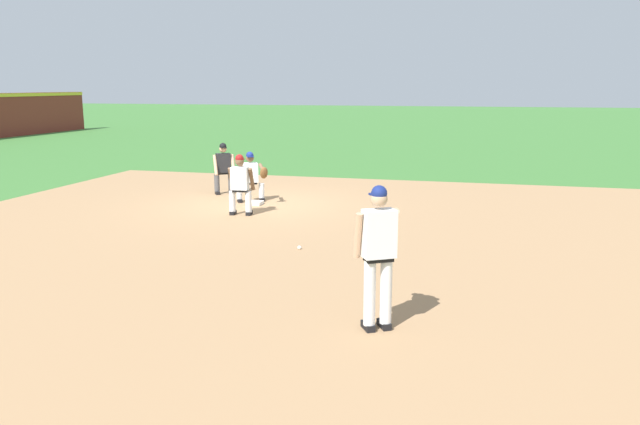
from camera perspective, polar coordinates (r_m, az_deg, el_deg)
ground_plane at (r=16.33m, az=-5.97°, el=0.72°), size 160.00×160.00×0.00m
infield_dirt_patch at (r=12.11m, az=-2.30°, el=-3.03°), size 18.00×18.00×0.01m
first_base_bag at (r=16.32m, az=-5.97°, el=0.87°), size 0.38×0.38×0.09m
baseball at (r=11.82m, az=-1.90°, el=-3.23°), size 0.07×0.07×0.07m
pitcher at (r=7.81m, az=5.38°, el=-3.30°), size 0.84×0.58×1.86m
first_baseman at (r=16.60m, az=-6.30°, el=3.45°), size 0.82×1.03×1.34m
baserunner at (r=14.93m, az=-7.32°, el=2.75°), size 0.48×0.62×1.46m
umpire at (r=17.95m, az=-8.81°, el=4.18°), size 0.64×0.68×1.46m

